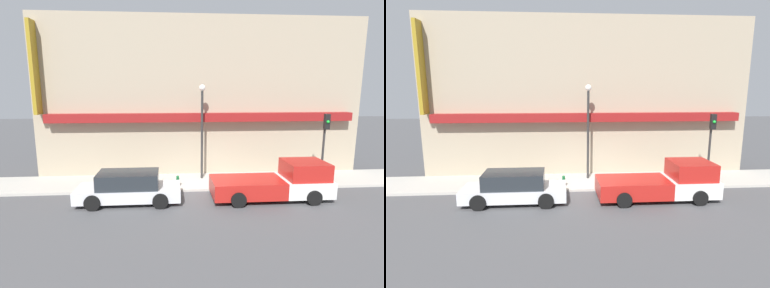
{
  "view_description": "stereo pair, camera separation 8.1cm",
  "coord_description": "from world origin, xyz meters",
  "views": [
    {
      "loc": [
        -2.02,
        -14.95,
        5.37
      ],
      "look_at": [
        -0.78,
        1.21,
        2.33
      ],
      "focal_mm": 28.0,
      "sensor_mm": 36.0,
      "label": 1
    },
    {
      "loc": [
        -1.94,
        -14.95,
        5.37
      ],
      "look_at": [
        -0.78,
        1.21,
        2.33
      ],
      "focal_mm": 28.0,
      "sensor_mm": 36.0,
      "label": 2
    }
  ],
  "objects": [
    {
      "name": "sidewalk",
      "position": [
        0.0,
        1.52,
        0.06
      ],
      "size": [
        36.0,
        3.04,
        0.13
      ],
      "color": "#B7B2A8",
      "rests_on": "ground"
    },
    {
      "name": "fire_hydrant",
      "position": [
        -1.6,
        0.48,
        0.44
      ],
      "size": [
        0.17,
        0.17,
        0.63
      ],
      "color": "#196633",
      "rests_on": "sidewalk"
    },
    {
      "name": "ground_plane",
      "position": [
        0.0,
        0.0,
        0.0
      ],
      "size": [
        80.0,
        80.0,
        0.0
      ],
      "primitive_type": "plane",
      "color": "#4C4C4F"
    },
    {
      "name": "pickup_truck",
      "position": [
        3.28,
        -1.23,
        0.81
      ],
      "size": [
        5.74,
        2.29,
        1.84
      ],
      "rotation": [
        0.0,
        0.0,
        -0.03
      ],
      "color": "white",
      "rests_on": "ground"
    },
    {
      "name": "traffic_light",
      "position": [
        6.31,
        0.29,
        2.79
      ],
      "size": [
        0.28,
        0.42,
        3.89
      ],
      "color": "#2D2D2D",
      "rests_on": "sidewalk"
    },
    {
      "name": "parked_car",
      "position": [
        -3.97,
        -1.23,
        0.73
      ],
      "size": [
        4.85,
        2.01,
        1.49
      ],
      "rotation": [
        0.0,
        0.0,
        0.03
      ],
      "color": "silver",
      "rests_on": "ground"
    },
    {
      "name": "street_lamp",
      "position": [
        -0.14,
        1.98,
        3.53
      ],
      "size": [
        0.36,
        0.36,
        5.44
      ],
      "color": "#2D2D2D",
      "rests_on": "sidewalk"
    },
    {
      "name": "building",
      "position": [
        -0.01,
        4.52,
        4.77
      ],
      "size": [
        19.8,
        3.8,
        9.56
      ],
      "color": "tan",
      "rests_on": "ground"
    }
  ]
}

